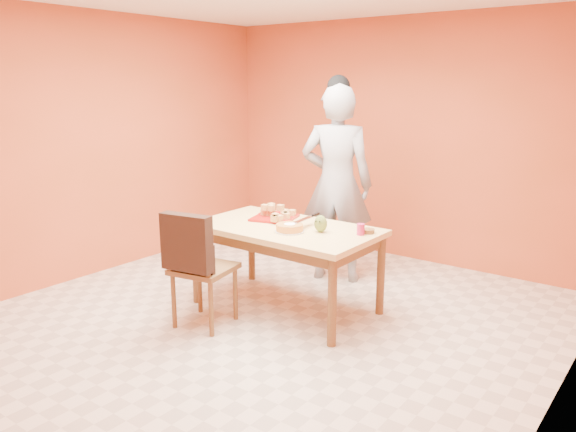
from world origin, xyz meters
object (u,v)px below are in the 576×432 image
Objects in this scene: red_dinner_plate at (272,215)px; magenta_glass at (361,229)px; dining_chair at (202,266)px; checker_tin at (368,231)px; egg_ornament at (321,224)px; dining_table at (286,237)px; sponge_cake at (290,227)px; person at (337,184)px; pastry_platter at (274,218)px.

red_dinner_plate is 2.78× the size of magenta_glass.
dining_chair is at bearing -88.61° from red_dinner_plate.
magenta_glass is at bearing -100.86° from checker_tin.
red_dinner_plate is at bearing 141.92° from egg_ornament.
red_dinner_plate is at bearing 174.49° from magenta_glass.
red_dinner_plate is (-0.02, 0.95, 0.25)m from dining_chair.
dining_table is 0.69m from magenta_glass.
checker_tin is (0.54, 0.37, -0.02)m from sponge_cake.
person is 1.05m from checker_tin.
egg_ornament is at bearing -17.69° from red_dinner_plate.
checker_tin is (0.02, 0.09, -0.03)m from magenta_glass.
magenta_glass is (1.00, 0.85, 0.29)m from dining_chair.
magenta_glass is (0.74, -0.79, -0.18)m from person.
magenta_glass reaches higher than checker_tin.
person is 0.78m from red_dinner_plate.
sponge_cake is (0.50, -0.38, 0.03)m from red_dinner_plate.
egg_ornament is at bearing -146.49° from checker_tin.
pastry_platter is (-0.18, -0.79, -0.22)m from person.
checker_tin is (0.76, -0.70, -0.21)m from person.
person reaches higher than dining_table.
dining_table is 6.13× the size of red_dinner_plate.
red_dinner_plate is at bearing 138.87° from pastry_platter.
egg_ornament is at bearing 93.54° from person.
red_dinner_plate is 1.13× the size of sponge_cake.
dining_table is 14.21× the size of checker_tin.
dining_table is at bearing -31.71° from pastry_platter.
dining_chair is at bearing -95.42° from pastry_platter.
dining_chair reaches higher than egg_ornament.
pastry_platter is 3.27× the size of checker_tin.
dining_chair reaches higher than dining_table.
egg_ornament is at bearing -12.57° from pastry_platter.
sponge_cake is 0.66m from checker_tin.
pastry_platter reaches higher than dining_table.
person is 13.65× the size of egg_ornament.
magenta_glass is (0.52, 0.28, 0.01)m from sponge_cake.
dining_chair is at bearing -115.47° from dining_table.
person is at bearing 133.01° from magenta_glass.
pastry_platter is at bearing 55.94° from person.
person reaches higher than red_dinner_plate.
egg_ornament reaches higher than pastry_platter.
checker_tin is at bearing 5.12° from pastry_platter.
egg_ornament is (0.69, 0.72, 0.32)m from dining_chair.
egg_ornament is 0.34m from magenta_glass.
checker_tin is (1.04, -0.01, 0.01)m from red_dinner_plate.
checker_tin is at bearing -0.43° from red_dinner_plate.
red_dinner_plate reaches higher than dining_table.
dining_table is at bearing -34.70° from red_dinner_plate.
sponge_cake reaches higher than pastry_platter.
egg_ornament reaches higher than checker_tin.
person is (0.26, 1.64, 0.47)m from dining_chair.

